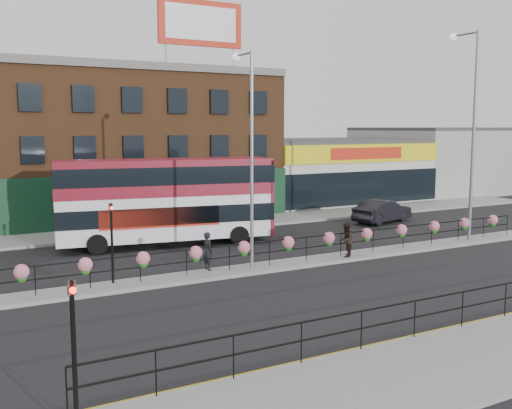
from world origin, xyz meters
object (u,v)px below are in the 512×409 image
lamp_column_west (249,141)px  car (382,211)px  pedestrian_a (208,251)px  pedestrian_b (346,240)px  lamp_column_east (470,117)px  double_decker_bus (166,193)px

lamp_column_west → car: bearing=27.7°
pedestrian_a → lamp_column_west: bearing=-107.8°
pedestrian_a → pedestrian_b: bearing=-101.2°
car → lamp_column_east: bearing=161.3°
pedestrian_a → pedestrian_b: pedestrian_a is taller
lamp_column_west → pedestrian_b: bearing=-4.4°
double_decker_bus → car: 15.45m
pedestrian_a → lamp_column_east: bearing=-96.1°
pedestrian_a → pedestrian_b: 6.92m
car → pedestrian_b: bearing=116.6°
double_decker_bus → lamp_column_west: lamp_column_west is taller
lamp_column_east → car: bearing=85.3°
double_decker_bus → lamp_column_west: bearing=-81.4°
pedestrian_a → car: bearing=-70.7°
double_decker_bus → car: double_decker_bus is taller
car → lamp_column_east: 9.66m
car → pedestrian_a: bearing=99.7°
car → lamp_column_west: (-14.22, -7.48, 4.95)m
pedestrian_b → lamp_column_west: size_ratio=0.17×
car → lamp_column_west: bearing=103.7°
lamp_column_west → lamp_column_east: 13.66m
pedestrian_a → lamp_column_east: lamp_column_east is taller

